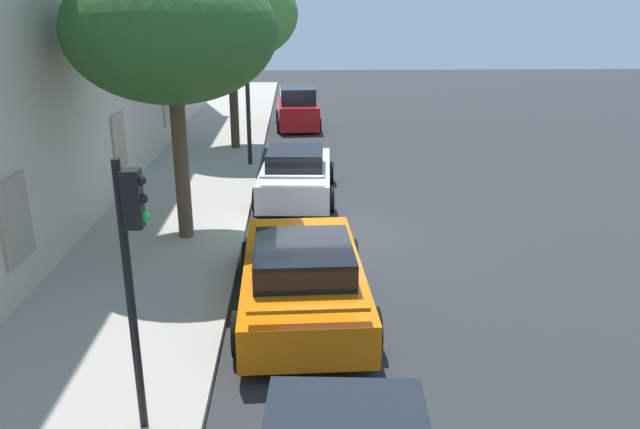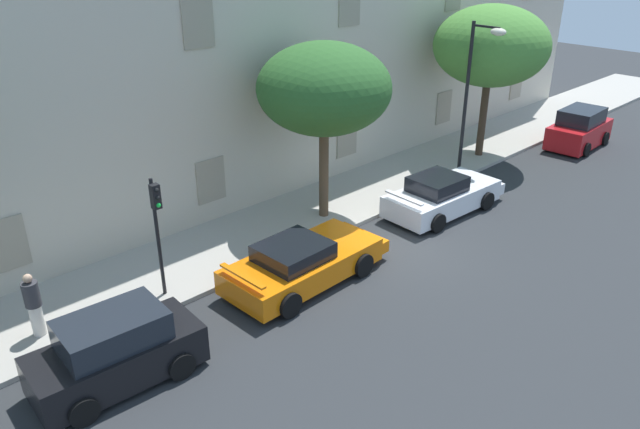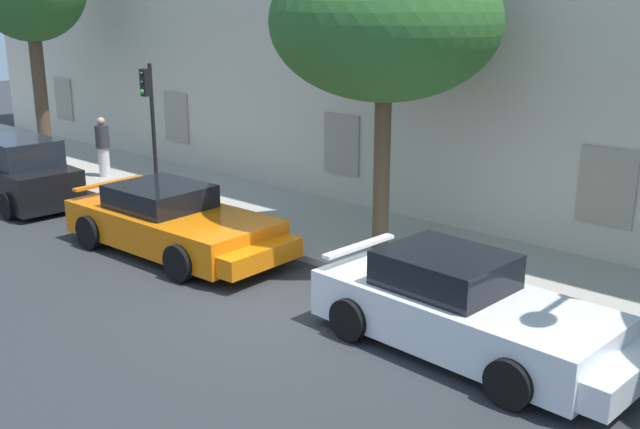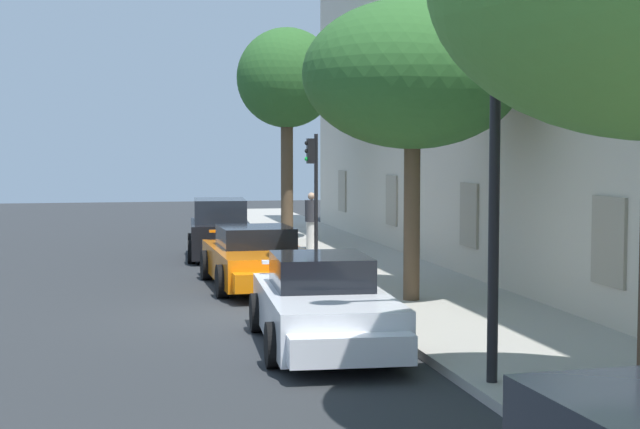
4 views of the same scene
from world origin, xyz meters
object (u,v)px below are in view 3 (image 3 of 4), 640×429
at_px(sportscar_red_lead, 177,224).
at_px(hatchback_distant, 21,174).
at_px(sportscar_yellow_flank, 471,313).
at_px(tree_midblock, 385,23).
at_px(pedestrian_admiring, 103,147).
at_px(traffic_light, 149,108).

height_order(sportscar_red_lead, hatchback_distant, hatchback_distant).
bearing_deg(hatchback_distant, sportscar_yellow_flank, 1.62).
bearing_deg(hatchback_distant, tree_midblock, 17.38).
relative_size(sportscar_red_lead, hatchback_distant, 1.36).
xyz_separation_m(sportscar_yellow_flank, hatchback_distant, (-12.79, -0.36, 0.18)).
relative_size(sportscar_yellow_flank, hatchback_distant, 1.30).
relative_size(sportscar_red_lead, tree_midblock, 0.87).
xyz_separation_m(sportscar_red_lead, sportscar_yellow_flank, (6.79, 0.08, 0.00)).
distance_m(tree_midblock, pedestrian_admiring, 10.52).
distance_m(sportscar_red_lead, sportscar_yellow_flank, 6.79).
xyz_separation_m(sportscar_yellow_flank, tree_midblock, (-3.58, 2.52, 3.97)).
xyz_separation_m(sportscar_yellow_flank, traffic_light, (-10.26, 1.86, 1.85)).
xyz_separation_m(hatchback_distant, traffic_light, (2.53, 2.22, 1.67)).
height_order(sportscar_red_lead, traffic_light, traffic_light).
xyz_separation_m(hatchback_distant, pedestrian_admiring, (-0.68, 2.81, 0.21)).
bearing_deg(pedestrian_admiring, sportscar_yellow_flank, -10.31).
bearing_deg(pedestrian_admiring, sportscar_red_lead, -20.75).
height_order(tree_midblock, pedestrian_admiring, tree_midblock).
xyz_separation_m(sportscar_red_lead, pedestrian_admiring, (-6.67, 2.53, 0.39)).
height_order(tree_midblock, traffic_light, tree_midblock).
distance_m(hatchback_distant, pedestrian_admiring, 2.90).
height_order(sportscar_yellow_flank, pedestrian_admiring, pedestrian_admiring).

